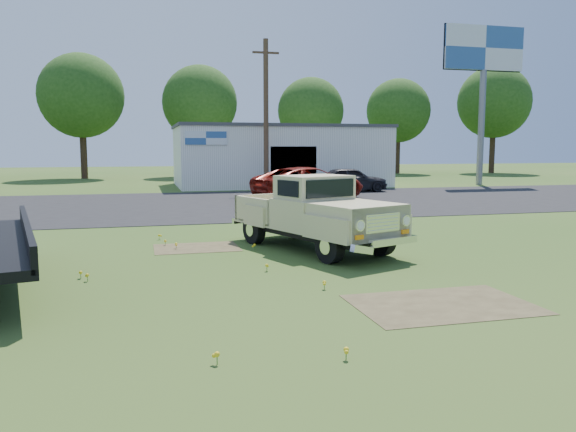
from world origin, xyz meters
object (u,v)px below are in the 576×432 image
object	(u,v)px
vintage_pickup_truck	(314,212)
dark_sedan	(351,180)
billboard	(484,62)
red_pickup	(309,183)

from	to	relation	value
vintage_pickup_truck	dark_sedan	xyz separation A→B (m)	(7.81, 17.65, -0.24)
vintage_pickup_truck	dark_sedan	world-z (taller)	vintage_pickup_truck
billboard	vintage_pickup_truck	world-z (taller)	billboard
red_pickup	vintage_pickup_truck	bearing A→B (deg)	145.24
billboard	dark_sedan	distance (m)	14.22
billboard	dark_sedan	size ratio (longest dim) A/B	2.57
billboard	vintage_pickup_truck	bearing A→B (deg)	-131.53
red_pickup	dark_sedan	xyz separation A→B (m)	(3.84, 4.16, -0.09)
billboard	vintage_pickup_truck	xyz separation A→B (m)	(-19.05, -21.51, -7.57)
billboard	dark_sedan	bearing A→B (deg)	-161.03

